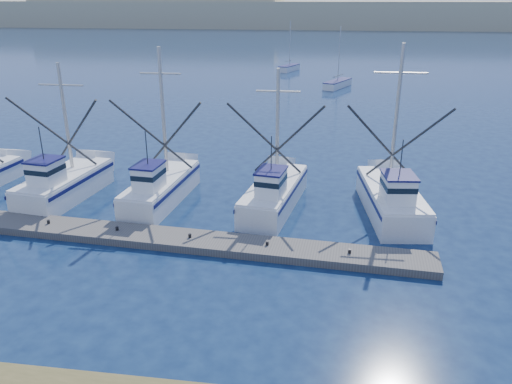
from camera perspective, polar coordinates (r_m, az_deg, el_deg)
ground at (r=19.71m, az=5.49°, el=-15.50°), size 500.00×500.00×0.00m
floating_dock at (r=26.83m, az=-13.62°, el=-4.85°), size 30.39×4.16×0.40m
dune_ridge at (r=225.87m, az=8.29°, el=19.53°), size 360.00×60.00×10.00m
trawler_fleet at (r=30.46m, az=-9.23°, el=0.30°), size 30.01×8.06×9.47m
sailboat_near at (r=71.58m, az=9.30°, el=12.09°), size 4.06×6.38×8.10m
sailboat_far at (r=87.12m, az=3.82°, el=13.96°), size 3.36×5.37×8.10m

